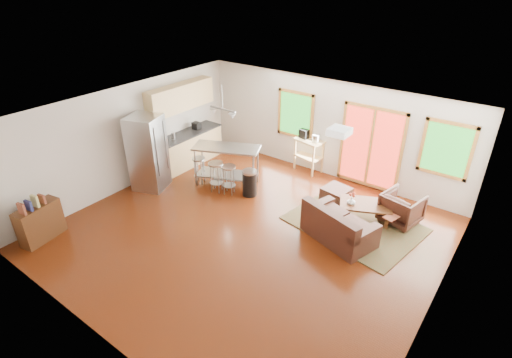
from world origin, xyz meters
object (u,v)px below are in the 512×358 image
Objects in this scene: coffee_table at (365,206)px; refrigerator at (148,153)px; rug at (354,224)px; ottoman at (336,195)px; armchair at (402,207)px; kitchen_cart at (309,144)px; loveseat at (338,227)px; island at (227,159)px.

refrigerator is (-5.05, -1.79, 0.58)m from coffee_table.
rug is 4.58× the size of ottoman.
kitchen_cart is (-2.94, 0.98, 0.41)m from armchair.
kitchen_cart is at bearing 148.31° from loveseat.
loveseat is at bearing -11.16° from refrigerator.
coffee_table reaches higher than rug.
ottoman is at bearing 14.99° from armchair.
ottoman is (-0.70, 1.34, -0.12)m from loveseat.
ottoman is 0.30× the size of refrigerator.
armchair is at bearing 0.86° from refrigerator.
ottoman is at bearing 158.89° from coffee_table.
coffee_table is 0.67× the size of refrigerator.
kitchen_cart reaches higher than rug.
armchair is (0.83, 1.43, 0.09)m from loveseat.
armchair is 0.68× the size of kitchen_cart.
kitchen_cart is at bearing 28.73° from refrigerator.
ottoman is 0.50× the size of kitchen_cart.
loveseat is 1.66m from armchair.
coffee_table is at bearing 70.71° from rug.
loveseat is at bearing -95.50° from rug.
coffee_table is at bearing -0.80° from refrigerator.
refrigerator is (-4.18, -2.13, 0.76)m from ottoman.
rug is 1.61× the size of loveseat.
loveseat reaches higher than coffee_table.
loveseat is 4.99m from refrigerator.
island is at bearing -171.78° from coffee_table.
loveseat is 0.87× the size of refrigerator.
armchair is 3.13m from kitchen_cart.
ottoman is at bearing 17.43° from island.
rug is at bearing 3.99° from island.
refrigerator reaches higher than loveseat.
island is (-3.48, -0.24, 0.71)m from rug.
kitchen_cart is at bearing -6.82° from armchair.
island is 2.32m from kitchen_cart.
refrigerator is at bearing -139.20° from island.
loveseat is at bearing 71.30° from armchair.
island reaches higher than loveseat.
armchair is (0.67, 0.42, 0.02)m from coffee_table.
rug is at bearing 54.05° from armchair.
island is (-4.24, -0.94, 0.33)m from armchair.
refrigerator is (-4.95, -1.52, 0.94)m from rug.
loveseat is at bearing -48.77° from kitchen_cart.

